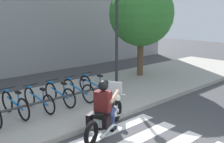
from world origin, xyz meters
TOP-DOWN VIEW (x-y plane):
  - sidewalk at (0.00, 4.19)m, footprint 24.00×4.40m
  - crosswalk_stripe_3 at (0.21, 0.80)m, footprint 2.80×0.40m
  - crosswalk_stripe_4 at (0.21, 1.60)m, footprint 2.80×0.40m
  - motorcycle at (-0.06, 1.65)m, footprint 2.07×1.08m
  - rider at (-0.14, 1.62)m, footprint 0.76×0.70m
  - bicycle_3 at (-1.54, 3.92)m, footprint 0.48×1.63m
  - bicycle_4 at (-0.81, 3.92)m, footprint 0.48×1.71m
  - bicycle_5 at (-0.07, 3.92)m, footprint 0.48×1.64m
  - bicycle_6 at (0.66, 3.92)m, footprint 0.48×1.70m
  - bicycle_7 at (1.39, 3.92)m, footprint 0.48×1.71m
  - bike_rack at (-1.17, 3.37)m, footprint 5.73×0.07m
  - street_lamp at (3.09, 4.59)m, footprint 0.28×0.28m
  - tree_near_rack at (5.04, 4.99)m, footprint 3.01×3.01m

SIDE VIEW (x-z plane):
  - crosswalk_stripe_3 at x=0.21m, z-range 0.00..0.01m
  - crosswalk_stripe_4 at x=0.21m, z-range 0.00..0.01m
  - sidewalk at x=0.00m, z-range 0.00..0.15m
  - motorcycle at x=-0.06m, z-range -0.15..1.06m
  - bicycle_4 at x=-0.81m, z-range 0.12..0.87m
  - bicycle_6 at x=0.66m, z-range 0.12..0.90m
  - bicycle_5 at x=-0.07m, z-range 0.12..0.90m
  - bicycle_3 at x=-1.54m, z-range 0.11..0.91m
  - bicycle_7 at x=1.39m, z-range 0.11..0.91m
  - bike_rack at x=-1.17m, z-range 0.33..0.82m
  - rider at x=-0.14m, z-range 0.10..1.53m
  - street_lamp at x=3.09m, z-range 0.44..4.40m
  - tree_near_rack at x=5.04m, z-range 0.77..5.35m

